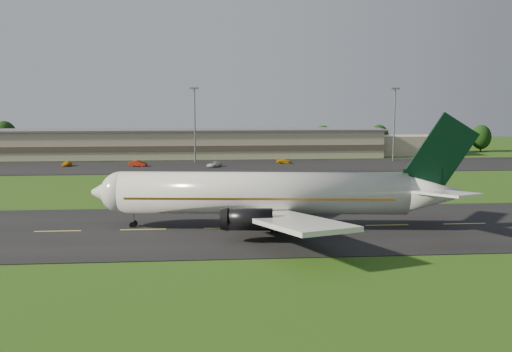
{
  "coord_description": "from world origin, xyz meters",
  "views": [
    {
      "loc": [
        8.87,
        -74.63,
        17.19
      ],
      "look_at": [
        15.65,
        8.0,
        6.0
      ],
      "focal_mm": 40.0,
      "sensor_mm": 36.0,
      "label": 1
    }
  ],
  "objects": [
    {
      "name": "light_mast_centre",
      "position": [
        5.0,
        80.0,
        12.74
      ],
      "size": [
        2.4,
        1.2,
        20.35
      ],
      "color": "gray",
      "rests_on": "ground"
    },
    {
      "name": "light_mast_east",
      "position": [
        60.0,
        80.0,
        12.74
      ],
      "size": [
        2.4,
        1.2,
        20.35
      ],
      "color": "gray",
      "rests_on": "ground"
    },
    {
      "name": "terminal",
      "position": [
        6.4,
        96.18,
        3.99
      ],
      "size": [
        145.0,
        16.0,
        8.4
      ],
      "color": "tan",
      "rests_on": "ground"
    },
    {
      "name": "service_vehicle_d",
      "position": [
        28.8,
        76.37,
        0.69
      ],
      "size": [
        4.3,
        2.41,
        1.18
      ],
      "primitive_type": "imported",
      "rotation": [
        0.0,
        0.0,
        1.38
      ],
      "color": "#CA8D0B",
      "rests_on": "apron"
    },
    {
      "name": "tree_line",
      "position": [
        25.82,
        105.69,
        4.92
      ],
      "size": [
        199.02,
        9.38,
        10.6
      ],
      "color": "black",
      "rests_on": "ground"
    },
    {
      "name": "ground",
      "position": [
        0.0,
        0.0,
        0.0
      ],
      "size": [
        360.0,
        360.0,
        0.0
      ],
      "primitive_type": "plane",
      "color": "#264812",
      "rests_on": "ground"
    },
    {
      "name": "service_vehicle_a",
      "position": [
        -27.76,
        74.46,
        0.75
      ],
      "size": [
        2.24,
        4.06,
        1.31
      ],
      "primitive_type": "imported",
      "rotation": [
        0.0,
        0.0,
        -0.19
      ],
      "color": "orange",
      "rests_on": "apron"
    },
    {
      "name": "airliner",
      "position": [
        16.75,
        -0.09,
        4.66
      ],
      "size": [
        51.23,
        41.93,
        15.57
      ],
      "rotation": [
        0.0,
        0.0,
        -0.11
      ],
      "color": "white",
      "rests_on": "ground"
    },
    {
      "name": "apron",
      "position": [
        0.0,
        72.0,
        0.05
      ],
      "size": [
        260.0,
        30.0,
        0.1
      ],
      "primitive_type": "cube",
      "color": "black",
      "rests_on": "ground"
    },
    {
      "name": "service_vehicle_c",
      "position": [
        10.02,
        69.72,
        0.73
      ],
      "size": [
        4.36,
        4.94,
        1.27
      ],
      "primitive_type": "imported",
      "rotation": [
        0.0,
        0.0,
        -0.62
      ],
      "color": "silver",
      "rests_on": "apron"
    },
    {
      "name": "service_vehicle_b",
      "position": [
        -9.44,
        72.49,
        0.85
      ],
      "size": [
        4.78,
        2.66,
        1.49
      ],
      "primitive_type": "imported",
      "rotation": [
        0.0,
        0.0,
        1.32
      ],
      "color": "#A01C0A",
      "rests_on": "apron"
    },
    {
      "name": "taxiway",
      "position": [
        0.0,
        0.0,
        0.05
      ],
      "size": [
        220.0,
        30.0,
        0.1
      ],
      "primitive_type": "cube",
      "color": "black",
      "rests_on": "ground"
    }
  ]
}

